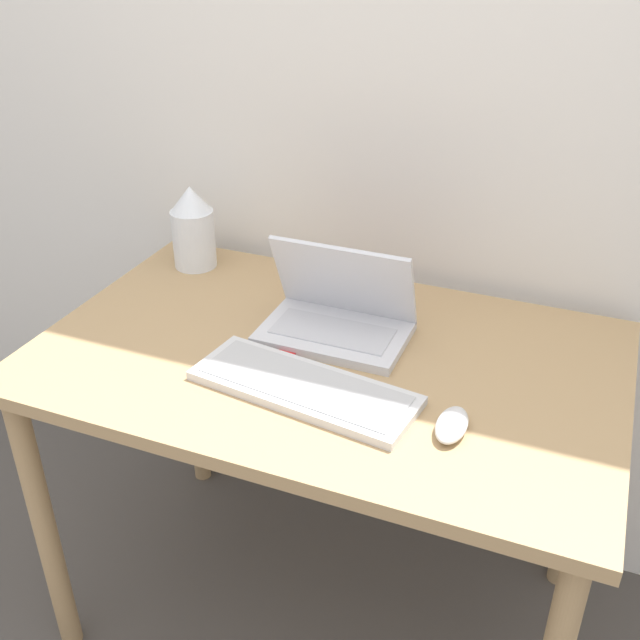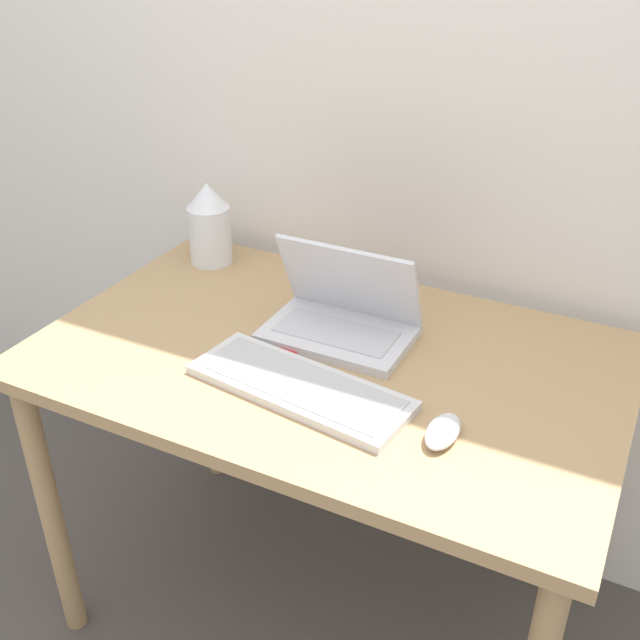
{
  "view_description": "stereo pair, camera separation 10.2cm",
  "coord_description": "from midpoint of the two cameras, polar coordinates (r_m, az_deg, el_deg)",
  "views": [
    {
      "loc": [
        0.48,
        -0.83,
        1.6
      ],
      "look_at": [
        0.0,
        0.34,
        0.87
      ],
      "focal_mm": 42.0,
      "sensor_mm": 36.0,
      "label": 1
    },
    {
      "loc": [
        0.57,
        -0.79,
        1.6
      ],
      "look_at": [
        0.0,
        0.34,
        0.87
      ],
      "focal_mm": 42.0,
      "sensor_mm": 36.0,
      "label": 2
    }
  ],
  "objects": [
    {
      "name": "desk",
      "position": [
        1.59,
        2.37,
        -5.57
      ],
      "size": [
        1.19,
        0.75,
        0.77
      ],
      "color": "tan",
      "rests_on": "ground_plane"
    },
    {
      "name": "vase",
      "position": [
        1.9,
        -6.92,
        7.25
      ],
      "size": [
        0.11,
        0.11,
        0.21
      ],
      "color": "white",
      "rests_on": "desk"
    },
    {
      "name": "keyboard",
      "position": [
        1.42,
        0.52,
        -5.14
      ],
      "size": [
        0.46,
        0.21,
        0.02
      ],
      "color": "silver",
      "rests_on": "desk"
    },
    {
      "name": "wall_back",
      "position": [
        1.75,
        9.15,
        17.99
      ],
      "size": [
        6.0,
        0.05,
        2.5
      ],
      "color": "white",
      "rests_on": "ground_plane"
    },
    {
      "name": "mp3_player",
      "position": [
        1.54,
        -0.46,
        -2.42
      ],
      "size": [
        0.04,
        0.06,
        0.01
      ],
      "color": "red",
      "rests_on": "desk"
    },
    {
      "name": "laptop",
      "position": [
        1.58,
        3.53,
        0.31
      ],
      "size": [
        0.31,
        0.2,
        0.2
      ],
      "color": "silver",
      "rests_on": "desk"
    },
    {
      "name": "mouse",
      "position": [
        1.33,
        11.53,
        -8.36
      ],
      "size": [
        0.05,
        0.11,
        0.03
      ],
      "color": "silver",
      "rests_on": "desk"
    }
  ]
}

